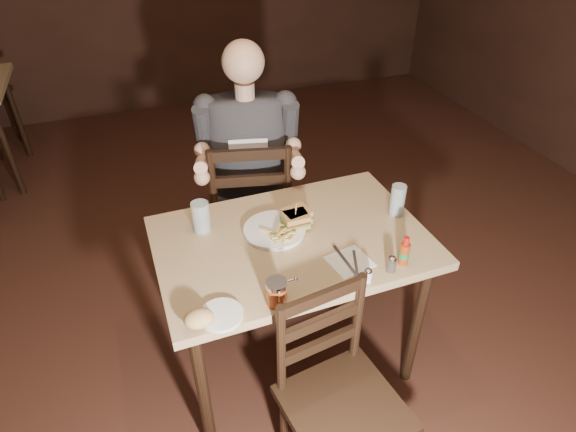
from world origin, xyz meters
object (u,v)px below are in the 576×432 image
object	(u,v)px
chair_near	(344,408)
syrup_dispenser	(277,293)
diner	(247,137)
main_table	(292,255)
dinner_plate	(275,231)
hot_sauce	(405,250)
glass_left	(201,217)
side_plate	(221,316)
glass_right	(397,200)
chair_far	(251,210)

from	to	relation	value
chair_near	syrup_dispenser	distance (m)	0.50
diner	main_table	bearing A→B (deg)	-75.87
dinner_plate	syrup_dispenser	distance (m)	0.41
main_table	diner	world-z (taller)	diner
main_table	diner	distance (m)	0.66
dinner_plate	hot_sauce	world-z (taller)	hot_sauce
glass_left	side_plate	bearing A→B (deg)	-94.28
diner	side_plate	world-z (taller)	diner
glass_left	main_table	bearing A→B (deg)	-28.37
glass_right	side_plate	size ratio (longest dim) A/B	0.99
syrup_dispenser	glass_left	bearing A→B (deg)	106.56
hot_sauce	side_plate	distance (m)	0.72
main_table	dinner_plate	distance (m)	0.13
chair_far	glass_left	world-z (taller)	chair_far
glass_right	hot_sauce	bearing A→B (deg)	-115.22
glass_left	syrup_dispenser	size ratio (longest dim) A/B	1.36
chair_far	diner	distance (m)	0.47
chair_near	chair_far	bearing A→B (deg)	81.19
chair_near	syrup_dispenser	world-z (taller)	syrup_dispenser
side_plate	glass_left	bearing A→B (deg)	85.72
chair_near	syrup_dispenser	bearing A→B (deg)	113.90
glass_right	chair_near	bearing A→B (deg)	-130.20
hot_sauce	main_table	bearing A→B (deg)	140.60
diner	chair_near	bearing A→B (deg)	-76.89
hot_sauce	syrup_dispenser	xyz separation A→B (m)	(-0.52, -0.04, -0.01)
main_table	glass_right	distance (m)	0.51
syrup_dispenser	chair_far	bearing A→B (deg)	78.72
chair_near	hot_sauce	world-z (taller)	hot_sauce
chair_near	glass_right	world-z (taller)	glass_right
chair_near	glass_left	size ratio (longest dim) A/B	6.34
chair_near	dinner_plate	xyz separation A→B (m)	(-0.04, 0.65, 0.35)
glass_right	hot_sauce	world-z (taller)	glass_right
main_table	syrup_dispenser	world-z (taller)	syrup_dispenser
chair_far	glass_right	bearing A→B (deg)	140.23
glass_right	side_plate	distance (m)	0.92
diner	dinner_plate	distance (m)	0.57
chair_far	diner	world-z (taller)	diner
hot_sauce	chair_far	bearing A→B (deg)	110.29
glass_left	syrup_dispenser	distance (m)	0.53
hot_sauce	syrup_dispenser	bearing A→B (deg)	-176.08
main_table	side_plate	xyz separation A→B (m)	(-0.37, -0.32, 0.10)
main_table	glass_right	xyz separation A→B (m)	(0.49, 0.01, 0.16)
main_table	diner	xyz separation A→B (m)	(-0.01, 0.61, 0.27)
syrup_dispenser	hot_sauce	bearing A→B (deg)	2.88
chair_near	diner	size ratio (longest dim) A/B	0.96
chair_far	main_table	bearing A→B (deg)	103.13
main_table	chair_far	world-z (taller)	chair_far
hot_sauce	diner	bearing A→B (deg)	111.81
main_table	diner	size ratio (longest dim) A/B	1.24
main_table	glass_right	bearing A→B (deg)	0.99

